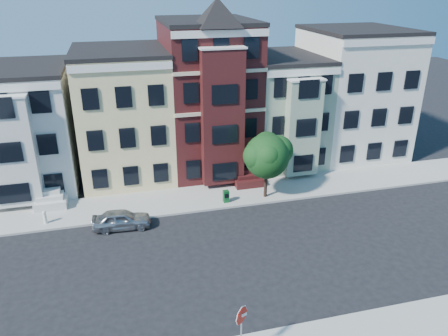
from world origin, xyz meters
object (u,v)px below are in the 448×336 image
object	(u,v)px
street_tree	(267,159)
newspaper_box	(226,196)
fire_hydrant	(45,218)
parked_car	(122,219)
stop_sign	(241,330)

from	to	relation	value
street_tree	newspaper_box	size ratio (longest dim) A/B	6.69
newspaper_box	fire_hydrant	xyz separation A→B (m)	(-12.43, 0.08, -0.09)
fire_hydrant	parked_car	bearing A→B (deg)	-18.57
newspaper_box	stop_sign	bearing A→B (deg)	-104.40
parked_car	newspaper_box	world-z (taller)	parked_car
street_tree	fire_hydrant	bearing A→B (deg)	-179.80
stop_sign	street_tree	bearing A→B (deg)	47.99
newspaper_box	stop_sign	size ratio (longest dim) A/B	0.29
fire_hydrant	stop_sign	world-z (taller)	stop_sign
parked_car	fire_hydrant	bearing A→B (deg)	74.77
parked_car	newspaper_box	xyz separation A→B (m)	(7.51, 1.58, -0.05)
parked_car	fire_hydrant	size ratio (longest dim) A/B	5.23
newspaper_box	fire_hydrant	bearing A→B (deg)	177.43
street_tree	newspaper_box	world-z (taller)	street_tree
newspaper_box	fire_hydrant	distance (m)	12.43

